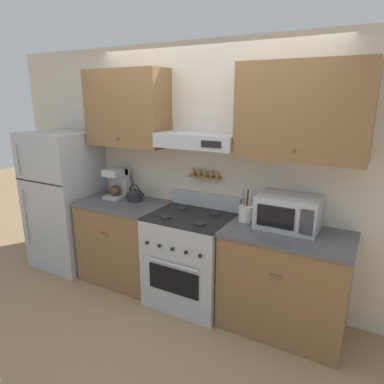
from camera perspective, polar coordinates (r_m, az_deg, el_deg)
name	(u,v)px	position (r m, az deg, el deg)	size (l,w,h in m)	color
ground_plane	(176,315)	(3.51, -2.76, -19.77)	(16.00, 16.00, 0.00)	#937551
wall_back	(208,153)	(3.42, 2.75, 6.43)	(5.20, 0.46, 2.55)	beige
counter_left	(125,241)	(3.96, -11.06, -7.98)	(0.94, 0.65, 0.92)	brown
counter_right	(284,281)	(3.22, 15.12, -14.16)	(1.07, 0.65, 0.92)	brown
stove_range	(191,258)	(3.49, -0.19, -11.02)	(0.78, 0.69, 1.07)	#ADAFB5
refrigerator	(65,200)	(4.42, -20.43, -1.27)	(0.77, 0.69, 1.64)	#ADAFB5
tea_kettle	(135,195)	(3.80, -9.48, -0.47)	(0.21, 0.16, 0.19)	#232326
coffee_maker	(118,183)	(3.97, -12.25, 1.51)	(0.20, 0.25, 0.33)	#ADAFB5
microwave	(288,212)	(3.08, 15.78, -3.21)	(0.52, 0.38, 0.29)	#ADAFB5
utensil_crock	(246,213)	(3.19, 9.00, -3.46)	(0.14, 0.14, 0.30)	silver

